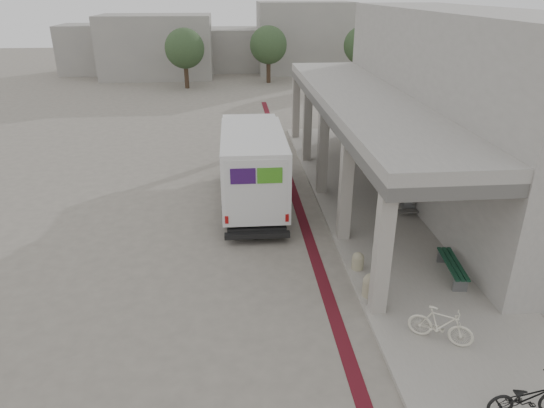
{
  "coord_description": "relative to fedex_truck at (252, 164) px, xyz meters",
  "views": [
    {
      "loc": [
        -1.48,
        -13.52,
        7.7
      ],
      "look_at": [
        -0.29,
        0.07,
        1.6
      ],
      "focal_mm": 32.0,
      "sensor_mm": 36.0,
      "label": 1
    }
  ],
  "objects": [
    {
      "name": "bench",
      "position": [
        5.4,
        -5.97,
        -1.18
      ],
      "size": [
        0.62,
        1.87,
        0.43
      ],
      "rotation": [
        0.0,
        0.0,
        -0.12
      ],
      "color": "slate",
      "rests_on": "sidewalk"
    },
    {
      "name": "ground",
      "position": [
        0.72,
        -3.84,
        -1.61
      ],
      "size": [
        120.0,
        120.0,
        0.0
      ],
      "primitive_type": "plane",
      "color": "slate",
      "rests_on": "ground"
    },
    {
      "name": "utility_cabinet",
      "position": [
        5.72,
        -1.4,
        -1.01
      ],
      "size": [
        0.53,
        0.64,
        0.95
      ],
      "primitive_type": "cube",
      "rotation": [
        0.0,
        0.0,
        -0.19
      ],
      "color": "gray",
      "rests_on": "sidewalk"
    },
    {
      "name": "bicycle_cream",
      "position": [
        3.92,
        -8.65,
        -1.04
      ],
      "size": [
        1.49,
        1.14,
        0.9
      ],
      "primitive_type": "imported",
      "rotation": [
        0.0,
        0.0,
        1.02
      ],
      "color": "beige",
      "rests_on": "sidewalk"
    },
    {
      "name": "distant_backdrop",
      "position": [
        -2.13,
        32.04,
        1.1
      ],
      "size": [
        28.0,
        10.0,
        6.5
      ],
      "color": "gray",
      "rests_on": "ground"
    },
    {
      "name": "sidewalk",
      "position": [
        4.72,
        -3.84,
        -1.55
      ],
      "size": [
        4.4,
        28.0,
        0.12
      ],
      "primitive_type": "cube",
      "color": "gray",
      "rests_on": "ground"
    },
    {
      "name": "bicycle_black",
      "position": [
        4.71,
        -10.86,
        -1.07
      ],
      "size": [
        1.59,
        0.59,
        0.83
      ],
      "primitive_type": "imported",
      "rotation": [
        0.0,
        0.0,
        1.59
      ],
      "color": "black",
      "rests_on": "sidewalk"
    },
    {
      "name": "fedex_truck",
      "position": [
        0.0,
        0.0,
        0.0
      ],
      "size": [
        2.28,
        7.1,
        3.02
      ],
      "rotation": [
        0.0,
        0.0,
        -0.01
      ],
      "color": "black",
      "rests_on": "ground"
    },
    {
      "name": "bollard_far",
      "position": [
        2.82,
        -5.34,
        -1.22
      ],
      "size": [
        0.35,
        0.35,
        0.53
      ],
      "color": "gray",
      "rests_on": "sidewalk"
    },
    {
      "name": "tree_right",
      "position": [
        10.72,
        25.16,
        1.57
      ],
      "size": [
        3.2,
        3.2,
        4.8
      ],
      "color": "#38281C",
      "rests_on": "ground"
    },
    {
      "name": "bike_lane_stripe",
      "position": [
        1.72,
        -1.84,
        -1.6
      ],
      "size": [
        0.35,
        40.0,
        0.01
      ],
      "primitive_type": "cube",
      "color": "#501019",
      "rests_on": "ground"
    },
    {
      "name": "tree_mid",
      "position": [
        2.72,
        26.16,
        1.57
      ],
      "size": [
        3.2,
        3.2,
        4.8
      ],
      "color": "#38281C",
      "rests_on": "ground"
    },
    {
      "name": "transit_building",
      "position": [
        7.55,
        0.66,
        1.79
      ],
      "size": [
        7.6,
        17.0,
        7.0
      ],
      "color": "gray",
      "rests_on": "ground"
    },
    {
      "name": "tree_left",
      "position": [
        -4.28,
        24.16,
        1.57
      ],
      "size": [
        3.2,
        3.2,
        4.8
      ],
      "color": "#38281C",
      "rests_on": "ground"
    },
    {
      "name": "bollard_near",
      "position": [
        2.82,
        -6.7,
        -1.16
      ],
      "size": [
        0.43,
        0.43,
        0.65
      ],
      "color": "gray",
      "rests_on": "sidewalk"
    }
  ]
}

